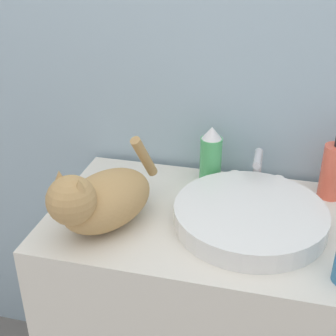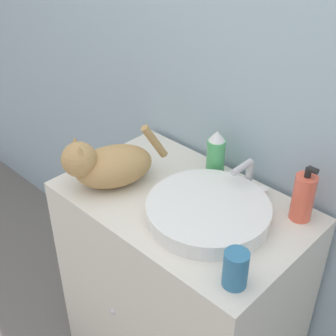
{
  "view_description": "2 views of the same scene",
  "coord_description": "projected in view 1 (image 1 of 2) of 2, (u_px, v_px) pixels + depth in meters",
  "views": [
    {
      "loc": [
        0.16,
        -0.77,
        1.56
      ],
      "look_at": [
        -0.1,
        0.23,
        1.02
      ],
      "focal_mm": 50.0,
      "sensor_mm": 36.0,
      "label": 1
    },
    {
      "loc": [
        0.81,
        -0.65,
        1.82
      ],
      "look_at": [
        -0.07,
        0.26,
        0.97
      ],
      "focal_mm": 50.0,
      "sensor_mm": 36.0,
      "label": 2
    }
  ],
  "objects": [
    {
      "name": "faucet",
      "position": [
        257.0,
        171.0,
        1.35
      ],
      "size": [
        0.16,
        0.11,
        0.12
      ],
      "color": "silver",
      "rests_on": "vanity_cabinet"
    },
    {
      "name": "wall_back",
      "position": [
        229.0,
        47.0,
        1.33
      ],
      "size": [
        6.0,
        0.05,
        2.5
      ],
      "color": "#9EB7C6",
      "rests_on": "ground_plane"
    },
    {
      "name": "vanity_cabinet",
      "position": [
        200.0,
        334.0,
        1.44
      ],
      "size": [
        0.83,
        0.54,
        0.87
      ],
      "color": "silver",
      "rests_on": "ground_plane"
    },
    {
      "name": "spray_bottle",
      "position": [
        211.0,
        156.0,
        1.37
      ],
      "size": [
        0.06,
        0.06,
        0.18
      ],
      "color": "#4CB266",
      "rests_on": "vanity_cabinet"
    },
    {
      "name": "sink_basin",
      "position": [
        250.0,
        216.0,
        1.19
      ],
      "size": [
        0.39,
        0.39,
        0.05
      ],
      "color": "white",
      "rests_on": "vanity_cabinet"
    },
    {
      "name": "soap_bottle",
      "position": [
        333.0,
        171.0,
        1.3
      ],
      "size": [
        0.07,
        0.07,
        0.19
      ],
      "color": "#EF6047",
      "rests_on": "vanity_cabinet"
    },
    {
      "name": "cat",
      "position": [
        101.0,
        199.0,
        1.16
      ],
      "size": [
        0.26,
        0.37,
        0.2
      ],
      "rotation": [
        0.0,
        0.0,
        -1.97
      ],
      "color": "tan",
      "rests_on": "vanity_cabinet"
    }
  ]
}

